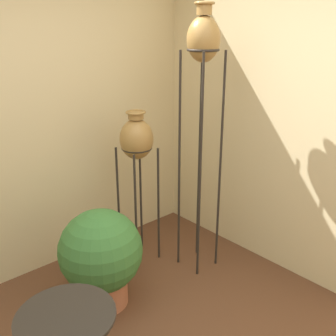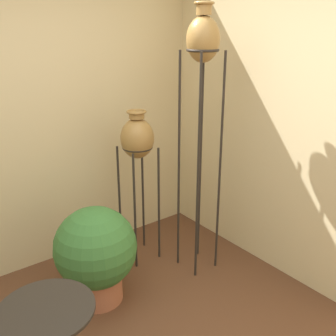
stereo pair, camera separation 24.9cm
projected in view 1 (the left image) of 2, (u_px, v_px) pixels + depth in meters
The scene contains 4 objects.
wall_back at pixel (4, 121), 2.98m from camera, with size 7.47×0.06×2.70m.
vase_stand_tall at pixel (203, 54), 2.94m from camera, with size 0.26×0.26×2.19m.
vase_stand_medium at pixel (137, 142), 3.28m from camera, with size 0.28×0.28×1.38m.
potted_plant at pixel (101, 256), 2.93m from camera, with size 0.63×0.63×0.78m.
Camera 1 is at (-1.02, -1.25, 2.05)m, focal length 42.00 mm.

